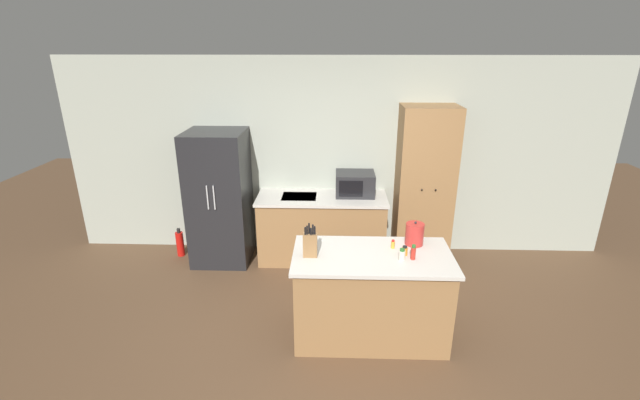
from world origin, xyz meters
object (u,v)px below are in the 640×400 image
object	(u,v)px
spice_bottle_tall_dark	(402,255)
spice_bottle_amber_oil	(405,251)
kettle	(415,234)
refrigerator	(220,198)
spice_bottle_green_herb	(393,244)
pantry_cabinet	(424,186)
microwave	(355,184)
knife_block	(310,244)
fire_extinguisher	(180,243)
spice_bottle_short_red	(413,253)

from	to	relation	value
spice_bottle_tall_dark	spice_bottle_amber_oil	bearing A→B (deg)	67.01
kettle	refrigerator	bearing A→B (deg)	149.74
spice_bottle_green_herb	refrigerator	bearing A→B (deg)	145.35
pantry_cabinet	microwave	xyz separation A→B (m)	(-0.88, 0.03, 0.01)
refrigerator	kettle	bearing A→B (deg)	-30.26
microwave	knife_block	bearing A→B (deg)	-105.58
pantry_cabinet	spice_bottle_amber_oil	bearing A→B (deg)	-106.62
refrigerator	fire_extinguisher	distance (m)	0.92
spice_bottle_tall_dark	fire_extinguisher	xyz separation A→B (m)	(-2.71, 1.69, -0.76)
kettle	spice_bottle_green_herb	bearing A→B (deg)	-156.72
refrigerator	kettle	distance (m)	2.62
refrigerator	spice_bottle_tall_dark	xyz separation A→B (m)	(2.09, -1.64, 0.08)
microwave	spice_bottle_amber_oil	distance (m)	1.73
refrigerator	pantry_cabinet	bearing A→B (deg)	2.24
fire_extinguisher	spice_bottle_amber_oil	bearing A→B (deg)	-30.19
knife_block	kettle	world-z (taller)	knife_block
refrigerator	spice_bottle_green_herb	xyz separation A→B (m)	(2.04, -1.41, 0.07)
microwave	spice_bottle_short_red	distance (m)	1.83
microwave	refrigerator	bearing A→B (deg)	-175.50
microwave	fire_extinguisher	distance (m)	2.50
microwave	kettle	xyz separation A→B (m)	(0.52, -1.46, -0.03)
refrigerator	fire_extinguisher	size ratio (longest dim) A/B	4.33
fire_extinguisher	spice_bottle_tall_dark	bearing A→B (deg)	-31.93
pantry_cabinet	knife_block	distance (m)	2.18
refrigerator	spice_bottle_green_herb	distance (m)	2.48
spice_bottle_tall_dark	kettle	bearing A→B (deg)	62.83
pantry_cabinet	spice_bottle_green_herb	distance (m)	1.63
knife_block	spice_bottle_green_herb	size ratio (longest dim) A/B	3.83
refrigerator	pantry_cabinet	distance (m)	2.63
pantry_cabinet	microwave	bearing A→B (deg)	177.76
pantry_cabinet	knife_block	world-z (taller)	pantry_cabinet
microwave	spice_bottle_short_red	size ratio (longest dim) A/B	3.47
refrigerator	microwave	xyz separation A→B (m)	(1.74, 0.14, 0.16)
knife_block	spice_bottle_short_red	size ratio (longest dim) A/B	2.27
spice_bottle_amber_oil	spice_bottle_green_herb	bearing A→B (deg)	123.18
fire_extinguisher	knife_block	bearing A→B (deg)	-41.35
pantry_cabinet	spice_bottle_short_red	xyz separation A→B (m)	(-0.43, -1.73, -0.06)
pantry_cabinet	spice_bottle_amber_oil	size ratio (longest dim) A/B	22.61
spice_bottle_green_herb	kettle	world-z (taller)	kettle
refrigerator	pantry_cabinet	size ratio (longest dim) A/B	0.85
knife_block	kettle	xyz separation A→B (m)	(1.00, 0.28, -0.01)
spice_bottle_short_red	kettle	size ratio (longest dim) A/B	0.59
microwave	spice_bottle_tall_dark	world-z (taller)	microwave
refrigerator	spice_bottle_amber_oil	distance (m)	2.64
spice_bottle_tall_dark	spice_bottle_short_red	distance (m)	0.10
pantry_cabinet	knife_block	size ratio (longest dim) A/B	6.26
pantry_cabinet	spice_bottle_short_red	distance (m)	1.79
spice_bottle_short_red	kettle	xyz separation A→B (m)	(0.06, 0.31, 0.04)
knife_block	spice_bottle_short_red	bearing A→B (deg)	-1.85
spice_bottle_tall_dark	spice_bottle_green_herb	bearing A→B (deg)	102.97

